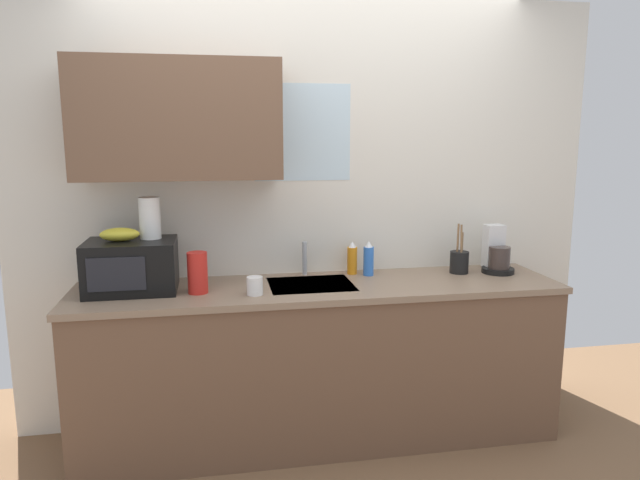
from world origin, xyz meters
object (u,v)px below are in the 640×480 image
at_px(microwave, 131,266).
at_px(banana_bunch, 120,234).
at_px(dish_soap_bottle_blue, 369,259).
at_px(utensil_crock, 459,261).
at_px(paper_towel_roll, 150,218).
at_px(cereal_canister, 198,273).
at_px(mug_white, 255,286).
at_px(dish_soap_bottle_orange, 352,259).
at_px(coffee_maker, 496,255).

xyz_separation_m(microwave, banana_bunch, (-0.05, 0.00, 0.17)).
height_order(dish_soap_bottle_blue, utensil_crock, utensil_crock).
bearing_deg(microwave, paper_towel_roll, 27.17).
distance_m(microwave, dish_soap_bottle_blue, 1.32).
xyz_separation_m(paper_towel_roll, dish_soap_bottle_blue, (1.21, 0.06, -0.29)).
distance_m(banana_bunch, cereal_canister, 0.45).
height_order(banana_bunch, dish_soap_bottle_blue, banana_bunch).
relative_size(banana_bunch, mug_white, 2.11).
xyz_separation_m(mug_white, utensil_crock, (1.23, 0.26, 0.02)).
height_order(microwave, cereal_canister, microwave).
height_order(microwave, dish_soap_bottle_orange, microwave).
bearing_deg(dish_soap_bottle_blue, utensil_crock, -4.50).
height_order(microwave, mug_white, microwave).
bearing_deg(coffee_maker, utensil_crock, 177.16).
bearing_deg(dish_soap_bottle_orange, paper_towel_roll, -174.20).
bearing_deg(coffee_maker, dish_soap_bottle_orange, 172.98).
height_order(banana_bunch, mug_white, banana_bunch).
relative_size(microwave, dish_soap_bottle_orange, 2.36).
relative_size(coffee_maker, dish_soap_bottle_orange, 1.44).
relative_size(microwave, coffee_maker, 1.64).
height_order(banana_bunch, cereal_canister, banana_bunch).
distance_m(coffee_maker, mug_white, 1.48).
bearing_deg(utensil_crock, dish_soap_bottle_blue, 175.50).
relative_size(banana_bunch, coffee_maker, 0.71).
bearing_deg(mug_white, utensil_crock, 11.90).
xyz_separation_m(paper_towel_roll, coffee_maker, (1.99, 0.01, -0.28)).
bearing_deg(utensil_crock, banana_bunch, -177.91).
bearing_deg(utensil_crock, coffee_maker, -2.84).
relative_size(mug_white, utensil_crock, 0.32).
bearing_deg(microwave, utensil_crock, 2.19).
distance_m(paper_towel_roll, mug_white, 0.67).
relative_size(coffee_maker, utensil_crock, 0.94).
xyz_separation_m(microwave, cereal_canister, (0.34, -0.10, -0.03)).
bearing_deg(mug_white, cereal_canister, 162.68).
relative_size(paper_towel_roll, cereal_canister, 1.02).
bearing_deg(utensil_crock, microwave, -177.81).
relative_size(paper_towel_roll, mug_white, 2.32).
distance_m(paper_towel_roll, dish_soap_bottle_orange, 1.17).
distance_m(dish_soap_bottle_orange, dish_soap_bottle_blue, 0.10).
bearing_deg(banana_bunch, cereal_canister, -14.38).
xyz_separation_m(coffee_maker, cereal_canister, (-1.75, -0.16, 0.00)).
bearing_deg(dish_soap_bottle_orange, banana_bunch, -172.67).
xyz_separation_m(banana_bunch, paper_towel_roll, (0.15, 0.05, 0.08)).
relative_size(paper_towel_roll, dish_soap_bottle_orange, 1.13).
xyz_separation_m(banana_bunch, utensil_crock, (1.91, 0.07, -0.23)).
bearing_deg(paper_towel_roll, utensil_crock, 0.64).
bearing_deg(mug_white, paper_towel_roll, 155.58).
height_order(coffee_maker, cereal_canister, coffee_maker).
bearing_deg(dish_soap_bottle_orange, microwave, -172.30).
height_order(dish_soap_bottle_blue, mug_white, dish_soap_bottle_blue).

